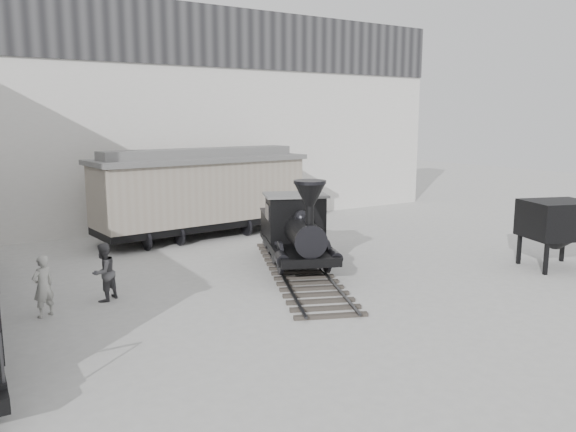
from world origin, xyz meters
TOP-DOWN VIEW (x-y plane):
  - ground at (0.00, 0.00)m, footprint 90.00×90.00m
  - north_wall at (0.00, 14.98)m, footprint 34.00×2.51m
  - locomotive at (1.18, 3.88)m, footprint 5.64×9.67m
  - boxcar at (0.54, 10.96)m, footprint 10.24×4.02m
  - visitor_a at (-7.53, 3.31)m, footprint 0.76×0.66m
  - visitor_b at (-5.76, 3.84)m, footprint 1.09×1.04m
  - coal_hopper at (9.26, -1.09)m, footprint 2.78×2.53m

SIDE VIEW (x-z plane):
  - ground at x=0.00m, z-range 0.00..0.00m
  - visitor_a at x=-7.53m, z-range 0.00..1.75m
  - visitor_b at x=-5.76m, z-range 0.00..1.77m
  - locomotive at x=1.18m, z-range -0.44..2.95m
  - coal_hopper at x=9.26m, z-range 0.38..2.87m
  - boxcar at x=0.54m, z-range 0.10..4.19m
  - north_wall at x=0.00m, z-range 0.05..11.05m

